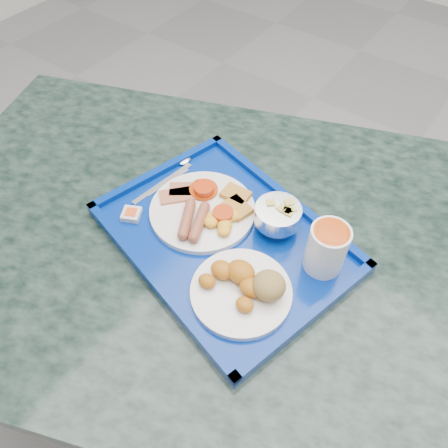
% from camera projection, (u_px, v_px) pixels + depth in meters
% --- Properties ---
extents(floor, '(6.00, 6.00, 0.00)m').
position_uv_depth(floor, '(300.00, 322.00, 1.70)').
color(floor, gray).
rests_on(floor, ground).
extents(table, '(1.56, 1.30, 0.83)m').
position_uv_depth(table, '(214.00, 287.00, 1.08)').
color(table, gray).
rests_on(table, floor).
extents(tray, '(0.57, 0.48, 0.03)m').
position_uv_depth(tray, '(224.00, 238.00, 0.90)').
color(tray, navy).
rests_on(tray, table).
extents(main_plate, '(0.22, 0.22, 0.04)m').
position_uv_depth(main_plate, '(206.00, 210.00, 0.92)').
color(main_plate, white).
rests_on(main_plate, tray).
extents(bread_plate, '(0.19, 0.19, 0.06)m').
position_uv_depth(bread_plate, '(245.00, 287.00, 0.80)').
color(bread_plate, white).
rests_on(bread_plate, tray).
extents(fruit_bowl, '(0.09, 0.09, 0.07)m').
position_uv_depth(fruit_bowl, '(278.00, 215.00, 0.88)').
color(fruit_bowl, silver).
rests_on(fruit_bowl, tray).
extents(juice_cup, '(0.07, 0.07, 0.10)m').
position_uv_depth(juice_cup, '(327.00, 248.00, 0.81)').
color(juice_cup, white).
rests_on(juice_cup, tray).
extents(spoon, '(0.05, 0.16, 0.01)m').
position_uv_depth(spoon, '(180.00, 166.00, 1.02)').
color(spoon, silver).
rests_on(spoon, tray).
extents(knife, '(0.04, 0.17, 0.00)m').
position_uv_depth(knife, '(163.00, 183.00, 0.99)').
color(knife, silver).
rests_on(knife, tray).
extents(jam_packet, '(0.05, 0.05, 0.02)m').
position_uv_depth(jam_packet, '(131.00, 214.00, 0.92)').
color(jam_packet, silver).
rests_on(jam_packet, tray).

